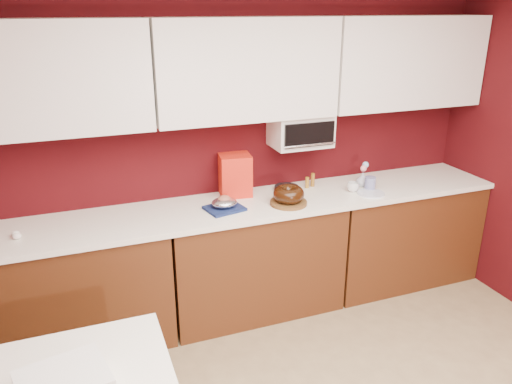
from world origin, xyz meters
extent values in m
cube|color=#3E080B|center=(0.00, 2.25, 1.25)|extent=(4.00, 0.02, 2.50)
cube|color=#4C250F|center=(-1.33, 1.94, 0.43)|extent=(1.31, 0.58, 0.86)
cube|color=#4C250F|center=(0.00, 1.94, 0.43)|extent=(1.31, 0.58, 0.86)
cube|color=#4C250F|center=(1.33, 1.94, 0.43)|extent=(1.31, 0.58, 0.86)
cube|color=white|center=(0.00, 1.94, 0.88)|extent=(4.00, 0.62, 0.04)
cube|color=white|center=(-1.33, 2.08, 1.85)|extent=(1.31, 0.33, 0.70)
cube|color=white|center=(0.00, 2.08, 1.85)|extent=(1.31, 0.33, 0.70)
cube|color=white|center=(1.33, 2.08, 1.85)|extent=(1.31, 0.33, 0.70)
cube|color=white|center=(0.45, 2.10, 1.38)|extent=(0.45, 0.30, 0.25)
cube|color=black|center=(0.45, 1.94, 1.38)|extent=(0.40, 0.02, 0.18)
cylinder|color=silver|center=(0.45, 1.93, 1.30)|extent=(0.42, 0.02, 0.02)
cylinder|color=brown|center=(0.23, 1.81, 0.91)|extent=(0.33, 0.33, 0.03)
torus|color=black|center=(0.23, 1.81, 0.98)|extent=(0.24, 0.24, 0.09)
cube|color=navy|center=(-0.24, 1.88, 0.91)|extent=(0.30, 0.27, 0.02)
ellipsoid|color=silver|center=(-0.24, 1.88, 0.96)|extent=(0.23, 0.21, 0.07)
ellipsoid|color=#A8654C|center=(-0.24, 1.88, 0.98)|extent=(0.09, 0.08, 0.06)
cube|color=#B70C16|center=(-0.07, 2.15, 1.06)|extent=(0.26, 0.24, 0.32)
cylinder|color=black|center=(0.34, 2.09, 0.92)|extent=(0.24, 0.24, 0.03)
imported|color=silver|center=(0.81, 1.88, 0.94)|extent=(0.11, 0.11, 0.09)
cylinder|color=navy|center=(0.96, 1.87, 0.95)|extent=(0.11, 0.11, 0.10)
imported|color=#ACB1C2|center=(0.96, 1.97, 0.96)|extent=(0.10, 0.10, 0.12)
sphere|color=pink|center=(0.96, 1.97, 1.05)|extent=(0.05, 0.05, 0.05)
sphere|color=#89B4DC|center=(0.99, 1.99, 1.07)|extent=(0.05, 0.05, 0.05)
cylinder|color=silver|center=(0.92, 1.78, 0.91)|extent=(0.22, 0.22, 0.01)
cylinder|color=#91631A|center=(0.52, 2.09, 0.94)|extent=(0.03, 0.03, 0.09)
ellipsoid|color=white|center=(-1.61, 1.92, 0.92)|extent=(0.05, 0.04, 0.04)
ellipsoid|color=white|center=(-1.60, 1.88, 0.92)|extent=(0.06, 0.06, 0.04)
cylinder|color=brown|center=(0.57, 2.10, 0.96)|extent=(0.04, 0.04, 0.11)
camera|label=1|loc=(-1.19, -1.28, 2.27)|focal=35.00mm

